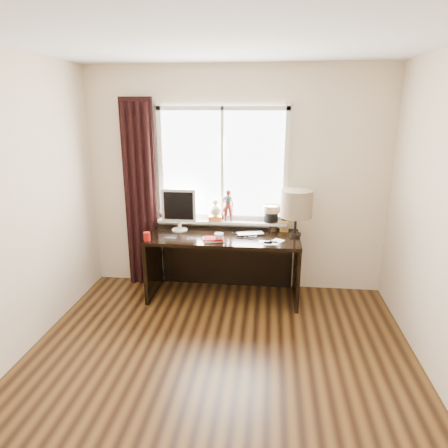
# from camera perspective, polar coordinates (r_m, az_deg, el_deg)

# --- Properties ---
(floor) EXTENTS (3.50, 4.00, 0.00)m
(floor) POSITION_cam_1_polar(r_m,az_deg,el_deg) (3.39, -1.70, -22.77)
(floor) COLOR #563514
(floor) RESTS_ON ground
(ceiling) EXTENTS (3.50, 4.00, 0.00)m
(ceiling) POSITION_cam_1_polar(r_m,az_deg,el_deg) (2.67, -2.22, 26.25)
(ceiling) COLOR white
(ceiling) RESTS_ON wall_back
(wall_back) EXTENTS (3.50, 0.00, 2.60)m
(wall_back) POSITION_cam_1_polar(r_m,az_deg,el_deg) (4.69, 1.66, 6.09)
(wall_back) COLOR beige
(wall_back) RESTS_ON ground
(laptop) EXTENTS (0.34, 0.27, 0.02)m
(laptop) POSITION_cam_1_polar(r_m,az_deg,el_deg) (4.52, 3.79, -1.39)
(laptop) COLOR silver
(laptop) RESTS_ON desk
(mug) EXTENTS (0.13, 0.13, 0.10)m
(mug) POSITION_cam_1_polar(r_m,az_deg,el_deg) (4.28, -0.73, -1.86)
(mug) COLOR white
(mug) RESTS_ON desk
(red_cup) EXTENTS (0.07, 0.07, 0.09)m
(red_cup) POSITION_cam_1_polar(r_m,az_deg,el_deg) (4.38, -10.95, -1.76)
(red_cup) COLOR #950F09
(red_cup) RESTS_ON desk
(window) EXTENTS (1.52, 0.20, 1.40)m
(window) POSITION_cam_1_polar(r_m,az_deg,el_deg) (4.65, 0.06, 6.16)
(window) COLOR white
(window) RESTS_ON ground
(curtain) EXTENTS (0.38, 0.09, 2.25)m
(curtain) POSITION_cam_1_polar(r_m,az_deg,el_deg) (4.87, -11.89, 3.90)
(curtain) COLOR black
(curtain) RESTS_ON floor
(desk) EXTENTS (1.70, 0.70, 0.75)m
(desk) POSITION_cam_1_polar(r_m,az_deg,el_deg) (4.65, 0.06, -4.15)
(desk) COLOR black
(desk) RESTS_ON floor
(monitor) EXTENTS (0.40, 0.18, 0.49)m
(monitor) POSITION_cam_1_polar(r_m,az_deg,el_deg) (4.62, -6.46, 2.39)
(monitor) COLOR beige
(monitor) RESTS_ON desk
(notebook_stack) EXTENTS (0.26, 0.22, 0.03)m
(notebook_stack) POSITION_cam_1_polar(r_m,az_deg,el_deg) (4.31, -1.53, -2.19)
(notebook_stack) COLOR beige
(notebook_stack) RESTS_ON desk
(brush_holder) EXTENTS (0.09, 0.09, 0.25)m
(brush_holder) POSITION_cam_1_polar(r_m,az_deg,el_deg) (4.67, 7.07, -0.25)
(brush_holder) COLOR black
(brush_holder) RESTS_ON desk
(icon_frame) EXTENTS (0.10, 0.03, 0.13)m
(icon_frame) POSITION_cam_1_polar(r_m,az_deg,el_deg) (4.65, 8.60, -0.35)
(icon_frame) COLOR gold
(icon_frame) RESTS_ON desk
(table_lamp) EXTENTS (0.35, 0.35, 0.52)m
(table_lamp) POSITION_cam_1_polar(r_m,az_deg,el_deg) (4.45, 10.31, 2.79)
(table_lamp) COLOR black
(table_lamp) RESTS_ON desk
(loose_papers) EXTENTS (0.29, 0.24, 0.00)m
(loose_papers) POSITION_cam_1_polar(r_m,az_deg,el_deg) (4.29, 6.77, -2.60)
(loose_papers) COLOR white
(loose_papers) RESTS_ON desk
(desk_cables) EXTENTS (0.32, 0.28, 0.01)m
(desk_cables) POSITION_cam_1_polar(r_m,az_deg,el_deg) (4.46, 2.80, -1.71)
(desk_cables) COLOR black
(desk_cables) RESTS_ON desk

